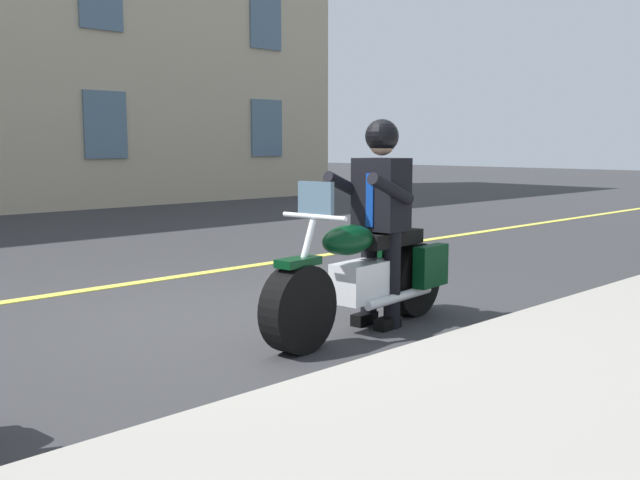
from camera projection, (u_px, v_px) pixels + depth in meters
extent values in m
plane|color=#333335|center=(222.00, 319.00, 6.38)|extent=(80.00, 80.00, 0.00)
cube|color=#E5DB4C|center=(112.00, 286.00, 7.81)|extent=(60.00, 0.16, 0.01)
cylinder|color=black|center=(298.00, 309.00, 5.31)|extent=(0.68, 0.27, 0.66)
cylinder|color=black|center=(412.00, 279.00, 6.49)|extent=(0.68, 0.27, 0.66)
cube|color=silver|center=(363.00, 281.00, 5.91)|extent=(0.59, 0.34, 0.32)
ellipsoid|color=black|center=(348.00, 240.00, 5.71)|extent=(0.59, 0.34, 0.24)
cube|color=black|center=(388.00, 238.00, 6.13)|extent=(0.73, 0.36, 0.12)
cube|color=black|center=(431.00, 266.00, 6.30)|extent=(0.41, 0.16, 0.36)
cube|color=black|center=(389.00, 261.00, 6.57)|extent=(0.41, 0.16, 0.36)
cylinder|color=silver|center=(300.00, 272.00, 5.29)|extent=(0.35, 0.09, 0.76)
cylinder|color=silver|center=(314.00, 216.00, 5.36)|extent=(0.10, 0.60, 0.04)
cube|color=black|center=(298.00, 262.00, 5.26)|extent=(0.38, 0.20, 0.06)
cylinder|color=silver|center=(399.00, 297.00, 6.06)|extent=(0.90, 0.18, 0.08)
cube|color=slate|center=(316.00, 200.00, 5.36)|extent=(0.08, 0.32, 0.28)
cylinder|color=black|center=(392.00, 278.00, 6.02)|extent=(0.14, 0.14, 0.84)
cube|color=black|center=(388.00, 323.00, 6.03)|extent=(0.27, 0.14, 0.10)
cylinder|color=black|center=(369.00, 275.00, 6.18)|extent=(0.14, 0.14, 0.84)
cube|color=black|center=(364.00, 319.00, 6.18)|extent=(0.27, 0.14, 0.10)
cube|color=black|center=(381.00, 194.00, 6.01)|extent=(0.36, 0.43, 0.60)
cube|color=navy|center=(370.00, 200.00, 5.89)|extent=(0.03, 0.07, 0.44)
cylinder|color=black|center=(391.00, 189.00, 5.72)|extent=(0.56, 0.16, 0.28)
cylinder|color=black|center=(347.00, 187.00, 6.00)|extent=(0.56, 0.16, 0.28)
sphere|color=tan|center=(382.00, 142.00, 5.95)|extent=(0.22, 0.22, 0.22)
sphere|color=black|center=(382.00, 136.00, 5.94)|extent=(0.28, 0.28, 0.28)
cube|color=slate|center=(267.00, 128.00, 20.59)|extent=(1.10, 0.06, 1.60)
cube|color=slate|center=(105.00, 125.00, 17.16)|extent=(1.10, 0.06, 1.60)
cube|color=slate|center=(266.00, 20.00, 20.20)|extent=(1.10, 0.06, 1.60)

